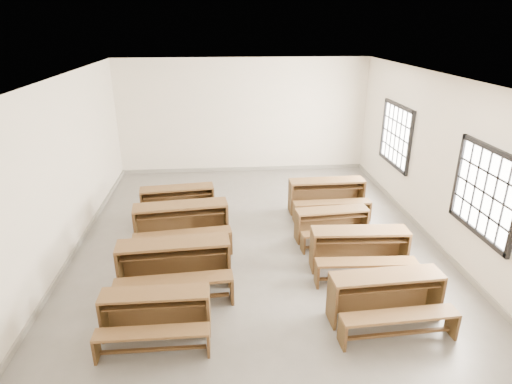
{
  "coord_description": "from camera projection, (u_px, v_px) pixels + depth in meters",
  "views": [
    {
      "loc": [
        -0.65,
        -7.7,
        4.09
      ],
      "look_at": [
        0.0,
        0.0,
        1.0
      ],
      "focal_mm": 30.0,
      "sensor_mm": 36.0,
      "label": 1
    }
  ],
  "objects": [
    {
      "name": "room",
      "position": [
        261.0,
        135.0,
        7.9
      ],
      "size": [
        8.5,
        8.5,
        3.2
      ],
      "color": "slate",
      "rests_on": "ground"
    },
    {
      "name": "desk_set_0",
      "position": [
        156.0,
        312.0,
        5.87
      ],
      "size": [
        1.48,
        0.77,
        0.67
      ],
      "rotation": [
        0.0,
        0.0,
        0.0
      ],
      "color": "brown",
      "rests_on": "ground"
    },
    {
      "name": "desk_set_1",
      "position": [
        175.0,
        262.0,
        6.91
      ],
      "size": [
        1.86,
        1.05,
        0.81
      ],
      "rotation": [
        0.0,
        0.0,
        0.06
      ],
      "color": "brown",
      "rests_on": "ground"
    },
    {
      "name": "desk_set_2",
      "position": [
        182.0,
        221.0,
        8.31
      ],
      "size": [
        1.9,
        1.13,
        0.81
      ],
      "rotation": [
        0.0,
        0.0,
        0.11
      ],
      "color": "brown",
      "rests_on": "ground"
    },
    {
      "name": "desk_set_3",
      "position": [
        178.0,
        201.0,
        9.42
      ],
      "size": [
        1.68,
        1.01,
        0.72
      ],
      "rotation": [
        0.0,
        0.0,
        0.12
      ],
      "color": "brown",
      "rests_on": "ground"
    },
    {
      "name": "desk_set_4",
      "position": [
        387.0,
        295.0,
        6.16
      ],
      "size": [
        1.67,
        0.93,
        0.73
      ],
      "rotation": [
        0.0,
        0.0,
        0.05
      ],
      "color": "brown",
      "rests_on": "ground"
    },
    {
      "name": "desk_set_5",
      "position": [
        360.0,
        247.0,
        7.43
      ],
      "size": [
        1.71,
        0.95,
        0.75
      ],
      "rotation": [
        0.0,
        0.0,
        -0.05
      ],
      "color": "brown",
      "rests_on": "ground"
    },
    {
      "name": "desk_set_6",
      "position": [
        332.0,
        222.0,
        8.49
      ],
      "size": [
        1.49,
        0.86,
        0.65
      ],
      "rotation": [
        0.0,
        0.0,
        0.08
      ],
      "color": "brown",
      "rests_on": "ground"
    },
    {
      "name": "desk_set_7",
      "position": [
        327.0,
        194.0,
        9.72
      ],
      "size": [
        1.71,
        0.91,
        0.76
      ],
      "rotation": [
        0.0,
        0.0,
        0.02
      ],
      "color": "brown",
      "rests_on": "ground"
    }
  ]
}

